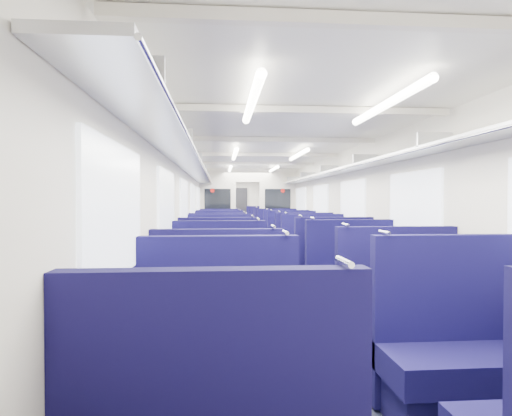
{
  "coord_description": "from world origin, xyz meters",
  "views": [
    {
      "loc": [
        -0.81,
        -9.99,
        1.48
      ],
      "look_at": [
        0.14,
        1.45,
        1.27
      ],
      "focal_mm": 30.67,
      "sensor_mm": 36.0,
      "label": 1
    }
  ],
  "objects": [
    {
      "name": "seat_22",
      "position": [
        -0.83,
        5.26,
        0.39
      ],
      "size": [
        1.14,
        0.63,
        1.26
      ],
      "color": "#120E46",
      "rests_on": "floor"
    },
    {
      "name": "seat_25",
      "position": [
        0.83,
        6.49,
        0.39
      ],
      "size": [
        1.14,
        0.63,
        1.26
      ],
      "color": "#120E46",
      "rests_on": "floor"
    },
    {
      "name": "seat_21",
      "position": [
        0.83,
        4.0,
        0.39
      ],
      "size": [
        1.14,
        0.63,
        1.26
      ],
      "color": "#120E46",
      "rests_on": "floor"
    },
    {
      "name": "seat_5",
      "position": [
        0.83,
        -5.89,
        0.39
      ],
      "size": [
        1.14,
        0.63,
        1.26
      ],
      "color": "#120E46",
      "rests_on": "floor"
    },
    {
      "name": "wall_far",
      "position": [
        0.0,
        9.0,
        1.18
      ],
      "size": [
        2.8,
        0.02,
        2.35
      ],
      "primitive_type": "cube",
      "color": "silver",
      "rests_on": "floor"
    },
    {
      "name": "seat_12",
      "position": [
        -0.83,
        -1.46,
        0.39
      ],
      "size": [
        1.14,
        0.63,
        1.26
      ],
      "color": "#120E46",
      "rests_on": "floor"
    },
    {
      "name": "seat_14",
      "position": [
        -0.83,
        -0.23,
        0.39
      ],
      "size": [
        1.14,
        0.63,
        1.26
      ],
      "color": "#120E46",
      "rests_on": "floor"
    },
    {
      "name": "seat_17",
      "position": [
        0.83,
        0.85,
        0.39
      ],
      "size": [
        1.14,
        0.63,
        1.26
      ],
      "color": "#120E46",
      "rests_on": "floor"
    },
    {
      "name": "seat_10",
      "position": [
        -0.83,
        -2.47,
        0.39
      ],
      "size": [
        1.14,
        0.63,
        1.26
      ],
      "color": "#120E46",
      "rests_on": "floor"
    },
    {
      "name": "dado_right",
      "position": [
        1.39,
        0.0,
        0.35
      ],
      "size": [
        0.03,
        17.9,
        0.7
      ],
      "primitive_type": "cube",
      "color": "#14113A",
      "rests_on": "floor"
    },
    {
      "name": "seat_11",
      "position": [
        0.83,
        -2.56,
        0.39
      ],
      "size": [
        1.14,
        0.63,
        1.26
      ],
      "color": "#120E46",
      "rests_on": "floor"
    },
    {
      "name": "luggage_rack_right",
      "position": [
        1.21,
        0.0,
        1.97
      ],
      "size": [
        0.36,
        17.4,
        0.18
      ],
      "color": "#B2B5BA",
      "rests_on": "wall_right"
    },
    {
      "name": "seat_24",
      "position": [
        -0.83,
        6.37,
        0.39
      ],
      "size": [
        1.14,
        0.63,
        1.26
      ],
      "color": "#120E46",
      "rests_on": "floor"
    },
    {
      "name": "seat_8",
      "position": [
        -0.83,
        -3.62,
        0.39
      ],
      "size": [
        1.14,
        0.63,
        1.26
      ],
      "color": "#120E46",
      "rests_on": "floor"
    },
    {
      "name": "seat_6",
      "position": [
        -0.83,
        -4.92,
        0.39
      ],
      "size": [
        1.14,
        0.63,
        1.26
      ],
      "color": "#120E46",
      "rests_on": "floor"
    },
    {
      "name": "bulkhead",
      "position": [
        -0.0,
        2.73,
        1.23
      ],
      "size": [
        2.8,
        0.1,
        2.35
      ],
      "color": "white",
      "rests_on": "floor"
    },
    {
      "name": "seat_19",
      "position": [
        0.83,
        2.17,
        0.39
      ],
      "size": [
        1.14,
        0.63,
        1.26
      ],
      "color": "#120E46",
      "rests_on": "floor"
    },
    {
      "name": "seat_26",
      "position": [
        -0.83,
        7.47,
        0.39
      ],
      "size": [
        1.14,
        0.63,
        1.26
      ],
      "color": "#120E46",
      "rests_on": "floor"
    },
    {
      "name": "seat_27",
      "position": [
        0.83,
        7.47,
        0.39
      ],
      "size": [
        1.14,
        0.63,
        1.26
      ],
      "color": "#120E46",
      "rests_on": "floor"
    },
    {
      "name": "seat_3",
      "position": [
        0.83,
        -7.17,
        0.39
      ],
      "size": [
        1.14,
        0.63,
        1.26
      ],
      "color": "#120E46",
      "rests_on": "floor"
    },
    {
      "name": "seat_18",
      "position": [
        -0.83,
        1.99,
        0.39
      ],
      "size": [
        1.14,
        0.63,
        1.26
      ],
      "color": "#120E46",
      "rests_on": "floor"
    },
    {
      "name": "ceiling_fittings",
      "position": [
        0.0,
        -0.26,
        2.29
      ],
      "size": [
        2.7,
        16.06,
        0.11
      ],
      "color": "white",
      "rests_on": "ceiling"
    },
    {
      "name": "seat_4",
      "position": [
        -0.83,
        -6.09,
        0.39
      ],
      "size": [
        1.14,
        0.63,
        1.26
      ],
      "color": "#120E46",
      "rests_on": "floor"
    },
    {
      "name": "seat_20",
      "position": [
        -0.83,
        4.18,
        0.39
      ],
      "size": [
        1.14,
        0.63,
        1.26
      ],
      "color": "#120E46",
      "rests_on": "floor"
    },
    {
      "name": "luggage_rack_left",
      "position": [
        -1.21,
        0.0,
        1.97
      ],
      "size": [
        0.36,
        17.4,
        0.18
      ],
      "color": "#B2B5BA",
      "rests_on": "wall_left"
    },
    {
      "name": "seat_16",
      "position": [
        -0.83,
        0.96,
        0.39
      ],
      "size": [
        1.14,
        0.63,
        1.26
      ],
      "color": "#120E46",
      "rests_on": "floor"
    },
    {
      "name": "end_door",
      "position": [
        0.0,
        8.94,
        1.0
      ],
      "size": [
        0.75,
        0.06,
        2.0
      ],
      "primitive_type": "cube",
      "color": "black",
      "rests_on": "floor"
    },
    {
      "name": "seat_13",
      "position": [
        0.83,
        -1.41,
        0.39
      ],
      "size": [
        1.14,
        0.63,
        1.26
      ],
      "color": "#120E46",
      "rests_on": "floor"
    },
    {
      "name": "seat_23",
      "position": [
        0.83,
        5.22,
        0.39
      ],
      "size": [
        1.14,
        0.63,
        1.26
      ],
      "color": "#120E46",
      "rests_on": "floor"
    },
    {
      "name": "ceiling",
      "position": [
        0.0,
        0.0,
        2.35
      ],
      "size": [
        2.8,
        18.0,
        0.01
      ],
      "primitive_type": "cube",
      "color": "white",
      "rests_on": "wall_left"
    },
    {
      "name": "windows",
      "position": [
        0.0,
        -0.46,
        1.42
      ],
      "size": [
        2.78,
        15.6,
        0.75
      ],
      "color": "white",
      "rests_on": "wall_left"
    },
    {
      "name": "seat_7",
      "position": [
        0.83,
        -4.77,
        0.39
      ],
      "size": [
        1.14,
        0.63,
        1.26
      ],
      "color": "#120E46",
      "rests_on": "floor"
    },
    {
      "name": "seat_2",
      "position": [
        -0.83,
        -7.12,
        0.39
      ],
      "size": [
        1.14,
        0.63,
        1.26
      ],
      "color": "#120E46",
      "rests_on": "floor"
    },
    {
      "name": "dado_left",
      "position": [
        -1.39,
        0.0,
        0.35
      ],
      "size": [
        0.03,
        17.9,
        0.7
      ],
      "primitive_type": "cube",
      "color": "#14113A",
      "rests_on": "floor"
    },
    {
      "name": "wall_right",
      "position": [
        1.4,
        0.0,
        1.18
      ],
      "size": [
        0.02,
        18.0,
        2.35
      ],
      "primitive_type": "cube",
      "color": "silver",
      "rests_on": "floor"
    },
    {
      "name": "wall_left",
      "position": [
        -1.4,
        0.0,
        1.18
      ],
      "size": [
        0.02,
        18.0,
        2.35
      ],
      "primitive_type": "cube",
      "color": "silver",
      "rests_on": "floor"
    },
    {
      "name": "seat_9",
      "position": [
        0.83,
        -3.66,
        0.39
      ],
      "size": [
        1.14,
        0.63,
        1.26
      ],
      "color": "#120E46",
      "rests_on": "floor"
    },
    {
      "name": "seat_15",
      "position": [
        0.83,
        -0.32,
        0.39
      ],
      "size": [
        1.14,
        0.63,
        1.26
      ],
      "color": "#120E46",
      "rests_on": "floor"
    },
    {
      "name": "floor",
      "position": [
        0.0,
        0.0,
        0.0
      ],
      "size": [
        2.8,
        18.0,
        0.01
      ],
      "primitive_type": "cube",
      "color": "black",
      "rests_on": "ground"
    }
  ]
}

